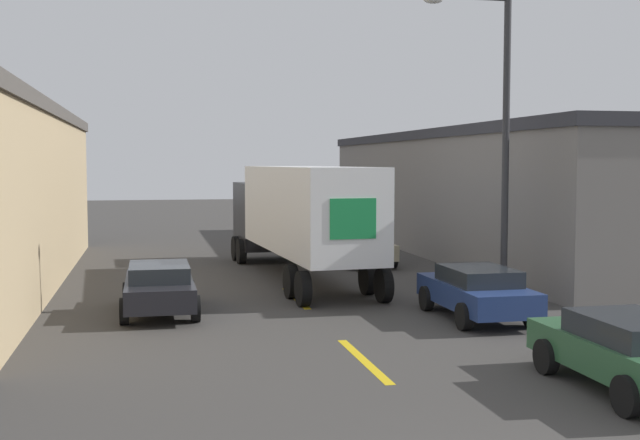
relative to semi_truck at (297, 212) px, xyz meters
The scene contains 8 objects.
road_centerline 11.88m from the semi_truck, 93.90° to the right, with size 0.20×18.85×0.01m.
warehouse_right 13.76m from the semi_truck, 26.30° to the left, with size 12.43×27.35×5.35m.
semi_truck is the anchor object (origin of this frame).
parked_car_right_near 15.12m from the semi_truck, 77.91° to the right, with size 1.95×4.22×1.33m.
parked_car_left_far 7.58m from the semi_truck, 129.70° to the right, with size 1.95×4.22×1.33m.
parked_car_right_mid 8.81m from the semi_truck, 68.68° to the right, with size 1.95×4.22×1.33m.
parked_car_right_far 4.70m from the semi_truck, 44.71° to the left, with size 1.95×4.22×1.33m.
street_lamp 7.93m from the semi_truck, 51.35° to the right, with size 2.59×0.32×8.68m.
Camera 1 is at (-4.18, -7.47, 3.97)m, focal length 45.00 mm.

